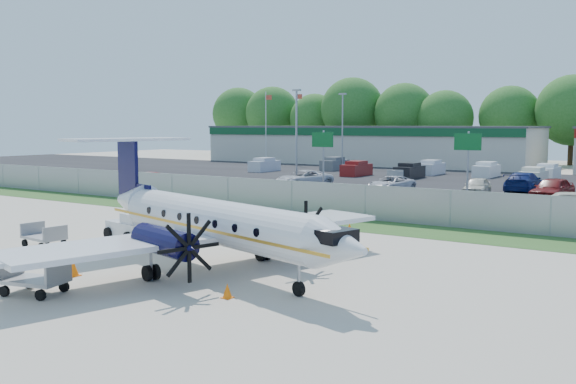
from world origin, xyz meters
The scene contains 29 objects.
ground centered at (0.00, 0.00, 0.00)m, with size 170.00×170.00×0.00m, color beige.
grass_verge centered at (0.00, 12.00, 0.01)m, with size 170.00×4.00×0.02m, color #2D561E.
access_road centered at (0.00, 19.00, 0.01)m, with size 170.00×8.00×0.02m, color black.
parking_lot centered at (0.00, 40.00, 0.01)m, with size 170.00×32.00×0.02m, color black.
perimeter_fence centered at (0.00, 14.00, 1.00)m, with size 120.00×0.06×1.99m.
building_west centered at (-24.00, 61.98, 2.63)m, with size 46.40×12.40×5.24m.
sign_left centered at (-8.00, 22.91, 3.61)m, with size 1.80×0.26×5.00m.
sign_mid centered at (3.00, 22.91, 3.61)m, with size 1.80×0.26×5.00m.
flagpole_west centered at (-35.92, 55.00, 5.64)m, with size 1.06×0.12×10.00m.
flagpole_east centered at (-30.92, 55.00, 5.64)m, with size 1.06×0.12×10.00m.
light_pole_nw centered at (-20.00, 38.00, 5.23)m, with size 0.90×0.35×9.09m.
light_pole_sw centered at (-20.00, 48.00, 5.23)m, with size 0.90×0.35×9.09m.
tree_line centered at (0.00, 74.00, 0.00)m, with size 112.00×6.00×14.00m, color #255D1B, non-canonical shape.
aircraft centered at (1.00, -0.65, 1.86)m, with size 15.78×15.41×4.82m.
pushback_tug centered at (-6.15, 2.13, 0.63)m, with size 2.71×2.20×1.33m.
baggage_cart_near centered at (-1.54, -6.44, 0.49)m, with size 2.24×1.65×1.05m.
baggage_cart_far centered at (-8.18, -1.27, 0.48)m, with size 2.06×1.36×1.03m.
cone_nose centered at (3.90, -3.38, 0.22)m, with size 0.33×0.33×0.47m.
cone_port_wing centered at (-2.58, -4.12, 0.28)m, with size 0.42×0.42×0.60m.
cone_starboard_wing centered at (1.51, 9.28, 0.26)m, with size 0.39×0.39×0.56m.
road_car_west centered at (-20.69, 17.78, 0.00)m, with size 1.72×4.92×1.62m, color maroon.
road_car_mid centered at (9.50, 20.35, 0.00)m, with size 2.02×5.01×1.71m, color beige.
parked_car_a centered at (-13.17, 28.46, 0.00)m, with size 2.44×5.29×1.47m, color silver.
parked_car_b centered at (-5.08, 28.86, 0.00)m, with size 2.14×4.64×1.29m, color silver.
parked_car_c centered at (1.57, 29.90, 0.00)m, with size 1.67×4.16×1.42m, color beige.
parked_car_d centered at (7.10, 29.24, 0.00)m, with size 2.02×5.03×1.71m, color maroon.
parked_car_f centered at (-7.31, 34.64, 0.00)m, with size 1.47×4.20×1.39m, color #595B5E.
parked_car_g centered at (3.94, 34.53, 0.00)m, with size 2.31×5.68×1.65m, color navy.
far_parking_rows centered at (0.00, 45.00, 0.00)m, with size 56.00×10.00×1.60m, color gray, non-canonical shape.
Camera 1 is at (16.30, -18.74, 5.41)m, focal length 40.00 mm.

